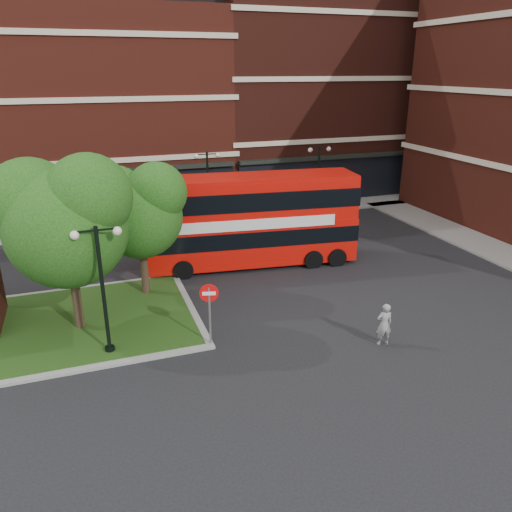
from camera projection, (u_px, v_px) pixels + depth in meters
name	position (u px, v px, depth m)	size (l,w,h in m)	color
ground	(251.00, 332.00, 20.22)	(120.00, 120.00, 0.00)	black
pavement_far	(174.00, 220.00, 34.76)	(44.00, 3.00, 0.12)	slate
terrace_far_left	(41.00, 112.00, 36.43)	(26.00, 12.00, 14.00)	maroon
terrace_far_right	(314.00, 93.00, 42.92)	(18.00, 12.00, 16.00)	#471911
traffic_island	(42.00, 328.00, 20.36)	(12.60, 7.60, 0.15)	gray
tree_island_west	(63.00, 217.00, 18.75)	(5.40, 4.71, 7.21)	#2D2116
tree_island_east	(137.00, 207.00, 22.07)	(4.46, 3.90, 6.29)	#2D2116
lamp_island	(102.00, 285.00, 17.69)	(1.72, 0.36, 5.00)	black
lamp_far_left	(208.00, 185.00, 32.63)	(1.72, 0.36, 5.00)	black
lamp_far_right	(318.00, 177.00, 35.12)	(1.72, 0.36, 5.00)	black
bus	(251.00, 215.00, 26.26)	(11.36, 3.86, 4.25)	red
woman	(384.00, 324.00, 19.02)	(0.63, 0.41, 1.73)	gray
car_silver	(99.00, 220.00, 32.50)	(1.77, 4.39, 1.50)	silver
car_white	(230.00, 211.00, 34.49)	(1.65, 4.73, 1.56)	white
no_entry_sign	(209.00, 302.00, 18.57)	(0.70, 0.24, 2.59)	slate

